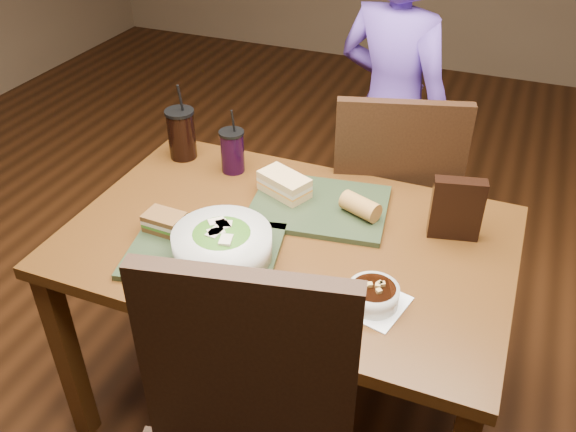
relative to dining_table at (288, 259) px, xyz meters
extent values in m
plane|color=#381C0B|center=(0.00, 0.00, -0.66)|extent=(6.00, 6.00, 0.00)
cube|color=#4B2A0F|center=(-0.60, -0.38, -0.30)|extent=(0.06, 0.06, 0.71)
cube|color=#4B2A0F|center=(-0.60, 0.38, -0.30)|extent=(0.06, 0.06, 0.71)
cube|color=#4B2A0F|center=(0.60, 0.38, -0.30)|extent=(0.06, 0.06, 0.71)
cube|color=#4B2A0F|center=(0.00, 0.00, 0.07)|extent=(1.30, 0.85, 0.04)
cube|color=black|center=(0.13, -0.56, 0.15)|extent=(0.47, 0.14, 0.56)
cube|color=black|center=(0.22, 0.67, -0.19)|extent=(0.55, 0.55, 0.04)
cube|color=black|center=(0.22, 0.47, 0.10)|extent=(0.44, 0.16, 0.53)
cube|color=black|center=(0.03, 0.48, -0.43)|extent=(0.04, 0.04, 0.45)
cube|color=black|center=(0.41, 0.48, -0.43)|extent=(0.04, 0.04, 0.45)
cube|color=black|center=(0.03, 0.86, -0.43)|extent=(0.04, 0.04, 0.45)
cube|color=black|center=(0.41, 0.86, -0.43)|extent=(0.04, 0.04, 0.45)
imported|color=#5A399E|center=(0.07, 1.00, 0.07)|extent=(0.62, 0.51, 1.46)
cube|color=#232E1A|center=(-0.19, -0.17, 0.10)|extent=(0.48, 0.40, 0.02)
cube|color=#232E1A|center=(0.04, 0.17, 0.10)|extent=(0.46, 0.38, 0.02)
cylinder|color=silver|center=(-0.12, -0.18, 0.15)|extent=(0.27, 0.27, 0.08)
ellipsoid|color=#427219|center=(-0.12, -0.18, 0.16)|extent=(0.22, 0.22, 0.07)
cube|color=beige|center=(-0.13, -0.15, 0.19)|extent=(0.05, 0.05, 0.01)
cube|color=beige|center=(-0.13, -0.19, 0.19)|extent=(0.06, 0.05, 0.01)
cube|color=beige|center=(-0.09, -0.21, 0.19)|extent=(0.04, 0.05, 0.01)
cube|color=beige|center=(-0.13, -0.20, 0.19)|extent=(0.04, 0.05, 0.01)
cube|color=beige|center=(-0.13, -0.15, 0.19)|extent=(0.06, 0.05, 0.01)
cube|color=beige|center=(-0.15, -0.15, 0.19)|extent=(0.06, 0.05, 0.01)
cube|color=white|center=(0.31, -0.19, 0.09)|extent=(0.19, 0.19, 0.00)
cylinder|color=silver|center=(0.31, -0.19, 0.12)|extent=(0.13, 0.13, 0.05)
cylinder|color=black|center=(0.31, -0.19, 0.14)|extent=(0.11, 0.11, 0.01)
cube|color=#B28947|center=(0.32, -0.19, 0.15)|extent=(0.01, 0.01, 0.01)
cube|color=#B28947|center=(0.33, -0.18, 0.15)|extent=(0.02, 0.02, 0.01)
cube|color=#B28947|center=(0.29, -0.20, 0.15)|extent=(0.02, 0.02, 0.01)
cube|color=#B28947|center=(0.33, -0.21, 0.15)|extent=(0.02, 0.02, 0.01)
cube|color=#B28947|center=(0.30, -0.19, 0.15)|extent=(0.02, 0.02, 0.01)
cube|color=#B28947|center=(0.32, -0.18, 0.15)|extent=(0.02, 0.02, 0.01)
cube|color=#593819|center=(-0.34, -0.13, 0.12)|extent=(0.12, 0.08, 0.02)
cube|color=#3F721E|center=(-0.34, -0.13, 0.13)|extent=(0.12, 0.08, 0.01)
cube|color=beige|center=(-0.34, -0.13, 0.14)|extent=(0.12, 0.08, 0.01)
cube|color=#593819|center=(-0.34, -0.13, 0.15)|extent=(0.12, 0.08, 0.02)
cube|color=tan|center=(-0.09, 0.19, 0.12)|extent=(0.19, 0.15, 0.02)
cube|color=orange|center=(-0.09, 0.19, 0.14)|extent=(0.19, 0.15, 0.01)
cube|color=beige|center=(-0.09, 0.19, 0.14)|extent=(0.19, 0.15, 0.01)
cube|color=tan|center=(-0.09, 0.19, 0.16)|extent=(0.19, 0.15, 0.02)
cylinder|color=#AD7533|center=(-0.07, -0.31, 0.14)|extent=(0.13, 0.12, 0.06)
cylinder|color=#AD7533|center=(0.17, 0.16, 0.14)|extent=(0.14, 0.10, 0.06)
cylinder|color=black|center=(-0.53, 0.30, 0.18)|extent=(0.10, 0.10, 0.17)
cylinder|color=black|center=(-0.53, 0.30, 0.27)|extent=(0.10, 0.10, 0.01)
cylinder|color=black|center=(-0.52, 0.30, 0.31)|extent=(0.01, 0.03, 0.11)
cylinder|color=black|center=(-0.32, 0.28, 0.16)|extent=(0.08, 0.08, 0.14)
cylinder|color=black|center=(-0.32, 0.28, 0.24)|extent=(0.09, 0.09, 0.01)
cylinder|color=black|center=(-0.31, 0.28, 0.28)|extent=(0.01, 0.02, 0.09)
cube|color=black|center=(0.45, 0.18, 0.19)|extent=(0.15, 0.08, 0.19)
camera|label=1|loc=(0.54, -1.35, 1.17)|focal=38.00mm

